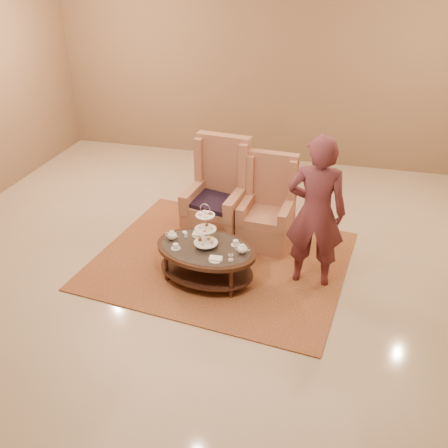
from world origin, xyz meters
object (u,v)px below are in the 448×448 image
(armchair_left, at_px, (218,203))
(person, at_px, (316,213))
(armchair_right, at_px, (268,214))
(tea_table, at_px, (206,253))

(armchair_left, xyz_separation_m, person, (1.33, -0.81, 0.45))
(armchair_right, relative_size, person, 0.66)
(armchair_right, xyz_separation_m, person, (0.65, -0.77, 0.51))
(person, bearing_deg, armchair_right, -51.06)
(tea_table, xyz_separation_m, armchair_right, (0.53, 1.05, 0.03))
(tea_table, bearing_deg, armchair_left, 107.86)
(tea_table, height_order, armchair_left, armchair_left)
(tea_table, bearing_deg, person, 23.16)
(armchair_right, bearing_deg, armchair_left, -179.20)
(tea_table, distance_m, armchair_left, 1.10)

